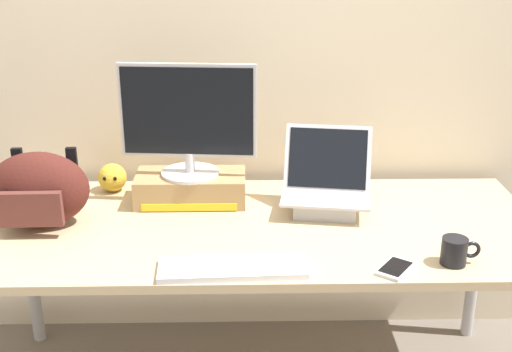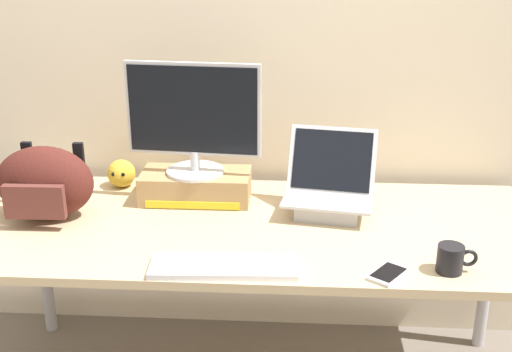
{
  "view_description": "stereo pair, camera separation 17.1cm",
  "coord_description": "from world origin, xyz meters",
  "px_view_note": "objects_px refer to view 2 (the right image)",
  "views": [
    {
      "loc": [
        -0.04,
        -2.1,
        1.7
      ],
      "look_at": [
        0.0,
        0.0,
        0.89
      ],
      "focal_mm": 46.28,
      "sensor_mm": 36.0,
      "label": 1
    },
    {
      "loc": [
        0.13,
        -2.09,
        1.7
      ],
      "look_at": [
        0.0,
        0.0,
        0.89
      ],
      "focal_mm": 46.28,
      "sensor_mm": 36.0,
      "label": 2
    }
  ],
  "objects_px": {
    "coffee_mug": "(451,259)",
    "toner_box_yellow": "(196,186)",
    "desktop_monitor": "(193,119)",
    "plush_toy": "(121,173)",
    "open_laptop": "(329,197)",
    "cell_phone": "(388,274)",
    "messenger_backpack": "(45,183)",
    "external_keyboard": "(224,267)"
  },
  "relations": [
    {
      "from": "external_keyboard",
      "to": "coffee_mug",
      "type": "height_order",
      "value": "coffee_mug"
    },
    {
      "from": "messenger_backpack",
      "to": "cell_phone",
      "type": "bearing_deg",
      "value": -17.6
    },
    {
      "from": "open_laptop",
      "to": "cell_phone",
      "type": "xyz_separation_m",
      "value": [
        0.16,
        -0.45,
        -0.06
      ]
    },
    {
      "from": "desktop_monitor",
      "to": "plush_toy",
      "type": "xyz_separation_m",
      "value": [
        -0.31,
        0.11,
        -0.26
      ]
    },
    {
      "from": "desktop_monitor",
      "to": "open_laptop",
      "type": "relative_size",
      "value": 1.42
    },
    {
      "from": "desktop_monitor",
      "to": "coffee_mug",
      "type": "distance_m",
      "value": 1.03
    },
    {
      "from": "messenger_backpack",
      "to": "plush_toy",
      "type": "distance_m",
      "value": 0.37
    },
    {
      "from": "open_laptop",
      "to": "cell_phone",
      "type": "height_order",
      "value": "open_laptop"
    },
    {
      "from": "external_keyboard",
      "to": "plush_toy",
      "type": "bearing_deg",
      "value": 123.87
    },
    {
      "from": "desktop_monitor",
      "to": "coffee_mug",
      "type": "relative_size",
      "value": 4.08
    },
    {
      "from": "external_keyboard",
      "to": "coffee_mug",
      "type": "relative_size",
      "value": 3.73
    },
    {
      "from": "desktop_monitor",
      "to": "cell_phone",
      "type": "bearing_deg",
      "value": -34.63
    },
    {
      "from": "open_laptop",
      "to": "plush_toy",
      "type": "xyz_separation_m",
      "value": [
        -0.81,
        0.2,
        -0.01
      ]
    },
    {
      "from": "desktop_monitor",
      "to": "open_laptop",
      "type": "distance_m",
      "value": 0.57
    },
    {
      "from": "messenger_backpack",
      "to": "cell_phone",
      "type": "distance_m",
      "value": 1.22
    },
    {
      "from": "coffee_mug",
      "to": "plush_toy",
      "type": "xyz_separation_m",
      "value": [
        -1.16,
        0.62,
        0.01
      ]
    },
    {
      "from": "external_keyboard",
      "to": "plush_toy",
      "type": "distance_m",
      "value": 0.81
    },
    {
      "from": "open_laptop",
      "to": "coffee_mug",
      "type": "relative_size",
      "value": 2.87
    },
    {
      "from": "coffee_mug",
      "to": "cell_phone",
      "type": "bearing_deg",
      "value": -169.61
    },
    {
      "from": "toner_box_yellow",
      "to": "plush_toy",
      "type": "distance_m",
      "value": 0.33
    },
    {
      "from": "coffee_mug",
      "to": "plush_toy",
      "type": "height_order",
      "value": "plush_toy"
    },
    {
      "from": "messenger_backpack",
      "to": "plush_toy",
      "type": "bearing_deg",
      "value": 56.84
    },
    {
      "from": "desktop_monitor",
      "to": "cell_phone",
      "type": "distance_m",
      "value": 0.91
    },
    {
      "from": "external_keyboard",
      "to": "cell_phone",
      "type": "bearing_deg",
      "value": -2.88
    },
    {
      "from": "toner_box_yellow",
      "to": "desktop_monitor",
      "type": "relative_size",
      "value": 0.82
    },
    {
      "from": "coffee_mug",
      "to": "cell_phone",
      "type": "distance_m",
      "value": 0.2
    },
    {
      "from": "external_keyboard",
      "to": "messenger_backpack",
      "type": "distance_m",
      "value": 0.76
    },
    {
      "from": "messenger_backpack",
      "to": "cell_phone",
      "type": "relative_size",
      "value": 2.26
    },
    {
      "from": "open_laptop",
      "to": "external_keyboard",
      "type": "distance_m",
      "value": 0.56
    },
    {
      "from": "toner_box_yellow",
      "to": "external_keyboard",
      "type": "xyz_separation_m",
      "value": [
        0.16,
        -0.54,
        -0.04
      ]
    },
    {
      "from": "open_laptop",
      "to": "messenger_backpack",
      "type": "relative_size",
      "value": 1.0
    },
    {
      "from": "cell_phone",
      "to": "plush_toy",
      "type": "relative_size",
      "value": 1.4
    },
    {
      "from": "toner_box_yellow",
      "to": "cell_phone",
      "type": "distance_m",
      "value": 0.86
    },
    {
      "from": "toner_box_yellow",
      "to": "external_keyboard",
      "type": "relative_size",
      "value": 0.9
    },
    {
      "from": "open_laptop",
      "to": "messenger_backpack",
      "type": "height_order",
      "value": "open_laptop"
    },
    {
      "from": "toner_box_yellow",
      "to": "open_laptop",
      "type": "relative_size",
      "value": 1.17
    },
    {
      "from": "open_laptop",
      "to": "external_keyboard",
      "type": "height_order",
      "value": "open_laptop"
    },
    {
      "from": "toner_box_yellow",
      "to": "coffee_mug",
      "type": "xyz_separation_m",
      "value": [
        0.85,
        -0.51,
        -0.01
      ]
    },
    {
      "from": "toner_box_yellow",
      "to": "coffee_mug",
      "type": "height_order",
      "value": "toner_box_yellow"
    },
    {
      "from": "coffee_mug",
      "to": "toner_box_yellow",
      "type": "bearing_deg",
      "value": 149.15
    },
    {
      "from": "plush_toy",
      "to": "external_keyboard",
      "type": "bearing_deg",
      "value": -53.62
    },
    {
      "from": "coffee_mug",
      "to": "plush_toy",
      "type": "relative_size",
      "value": 1.1
    }
  ]
}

